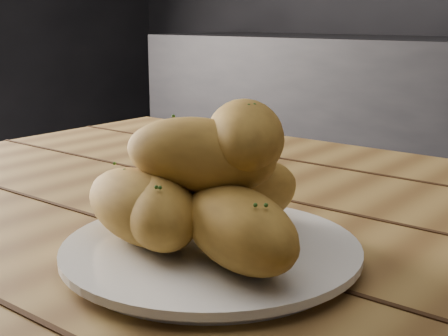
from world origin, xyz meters
TOP-DOWN VIEW (x-y plane):
  - table at (0.46, -0.13)m, footprint 1.60×0.95m
  - plate at (0.36, -0.25)m, footprint 0.29×0.29m
  - bread_rolls at (0.35, -0.25)m, footprint 0.29×0.25m

SIDE VIEW (x-z plane):
  - table at x=0.46m, z-range 0.29..1.04m
  - plate at x=0.36m, z-range 0.75..0.77m
  - bread_rolls at x=0.35m, z-range 0.75..0.89m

